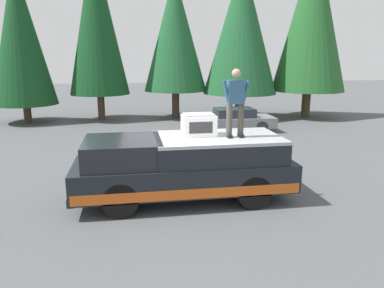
{
  "coord_description": "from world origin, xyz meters",
  "views": [
    {
      "loc": [
        -8.88,
        1.29,
        3.62
      ],
      "look_at": [
        0.63,
        -0.3,
        1.35
      ],
      "focal_mm": 34.74,
      "sensor_mm": 36.0,
      "label": 1
    }
  ],
  "objects": [
    {
      "name": "pickup_truck",
      "position": [
        0.13,
        -0.0,
        0.87
      ],
      "size": [
        2.01,
        5.54,
        1.65
      ],
      "color": "black",
      "rests_on": "ground"
    },
    {
      "name": "parked_car_grey",
      "position": [
        8.6,
        -3.66,
        0.58
      ],
      "size": [
        1.64,
        4.1,
        1.16
      ],
      "color": "gray",
      "rests_on": "ground"
    },
    {
      "name": "person_on_truck_bed",
      "position": [
        -0.04,
        -1.28,
        2.55
      ],
      "size": [
        0.29,
        0.72,
        1.69
      ],
      "color": "#423D38",
      "rests_on": "pickup_truck"
    },
    {
      "name": "conifer_left",
      "position": [
        12.74,
        -5.21,
        5.22
      ],
      "size": [
        4.32,
        4.32,
        9.0
      ],
      "color": "#4C3826",
      "rests_on": "ground"
    },
    {
      "name": "conifer_center_right",
      "position": [
        13.45,
        2.98,
        5.65
      ],
      "size": [
        3.39,
        3.39,
        9.83
      ],
      "color": "#4C3826",
      "rests_on": "ground"
    },
    {
      "name": "compressor_unit",
      "position": [
        0.31,
        -0.41,
        1.93
      ],
      "size": [
        0.65,
        0.84,
        0.56
      ],
      "color": "silver",
      "rests_on": "pickup_truck"
    },
    {
      "name": "ground_plane",
      "position": [
        0.0,
        0.0,
        0.0
      ],
      "size": [
        90.0,
        90.0,
        0.0
      ],
      "primitive_type": "plane",
      "color": "#4C4F51"
    },
    {
      "name": "conifer_right",
      "position": [
        13.14,
        7.03,
        4.79
      ],
      "size": [
        3.46,
        3.46,
        8.57
      ],
      "color": "#4C3826",
      "rests_on": "ground"
    },
    {
      "name": "conifer_far_left",
      "position": [
        12.46,
        -9.4,
        5.95
      ],
      "size": [
        4.32,
        4.32,
        10.34
      ],
      "color": "#4C3826",
      "rests_on": "ground"
    },
    {
      "name": "conifer_center_left",
      "position": [
        13.54,
        -1.44,
        4.97
      ],
      "size": [
        3.71,
        3.71,
        8.35
      ],
      "color": "#4C3826",
      "rests_on": "ground"
    }
  ]
}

